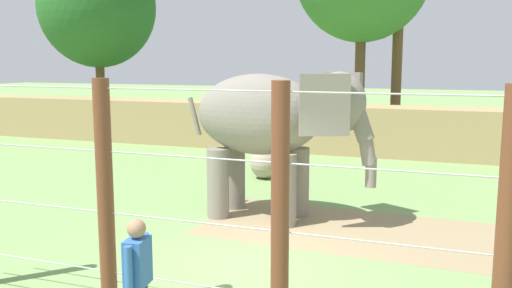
% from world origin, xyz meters
% --- Properties ---
extents(ground_plane, '(120.00, 120.00, 0.00)m').
position_xyz_m(ground_plane, '(0.00, 0.00, 0.00)').
color(ground_plane, '#759956').
extents(dirt_patch, '(6.59, 3.36, 0.01)m').
position_xyz_m(dirt_patch, '(1.46, 2.50, 0.00)').
color(dirt_patch, '#937F5B').
rests_on(dirt_patch, ground).
extents(embankment_wall, '(36.00, 1.80, 1.78)m').
position_xyz_m(embankment_wall, '(0.00, 11.99, 0.89)').
color(embankment_wall, tan).
rests_on(embankment_wall, ground).
extents(elephant, '(4.37, 1.85, 3.24)m').
position_xyz_m(elephant, '(-0.55, 2.78, 2.14)').
color(elephant, gray).
rests_on(elephant, ground).
extents(enrichment_ball, '(0.90, 0.90, 0.90)m').
position_xyz_m(enrichment_ball, '(-2.05, 6.62, 0.45)').
color(enrichment_ball, gray).
rests_on(enrichment_ball, ground).
extents(cable_fence, '(8.45, 0.22, 3.23)m').
position_xyz_m(cable_fence, '(0.00, -2.34, 1.62)').
color(cable_fence, brown).
rests_on(cable_fence, ground).
extents(zookeeper, '(0.27, 0.58, 1.67)m').
position_xyz_m(zookeeper, '(-0.20, -3.20, 0.93)').
color(zookeeper, '#232328').
rests_on(zookeeper, ground).
extents(tree_left_of_centre, '(5.74, 5.74, 9.11)m').
position_xyz_m(tree_left_of_centre, '(-13.81, 15.09, 6.08)').
color(tree_left_of_centre, brown).
rests_on(tree_left_of_centre, ground).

